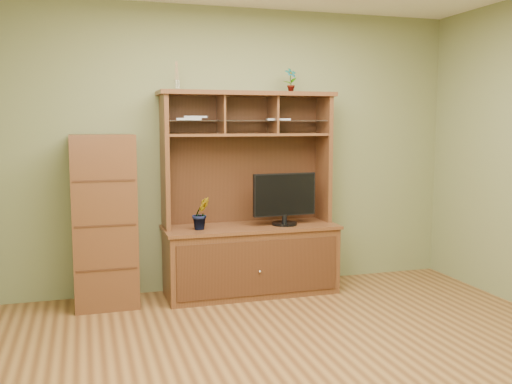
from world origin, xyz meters
name	(u,v)px	position (x,y,z in m)	size (l,w,h in m)	color
room	(314,163)	(0.00, 0.00, 1.35)	(4.54, 4.04, 2.74)	#573418
media_hutch	(250,238)	(0.08, 1.73, 0.52)	(1.66, 0.61, 1.90)	#4A2915
monitor	(285,198)	(0.39, 1.65, 0.91)	(0.62, 0.24, 0.49)	black
orchid_plant	(201,213)	(-0.41, 1.65, 0.80)	(0.16, 0.13, 0.30)	#2A5C1F
top_plant	(291,80)	(0.50, 1.80, 2.02)	(0.12, 0.08, 0.23)	#306824
reed_diffuser	(177,79)	(-0.58, 1.80, 2.00)	(0.05, 0.05, 0.26)	silver
magazines	(221,119)	(-0.18, 1.80, 1.65)	(1.10, 0.21, 0.04)	#9E9EA3
side_cabinet	(105,221)	(-1.25, 1.74, 0.76)	(0.54, 0.49, 1.51)	#4A2915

